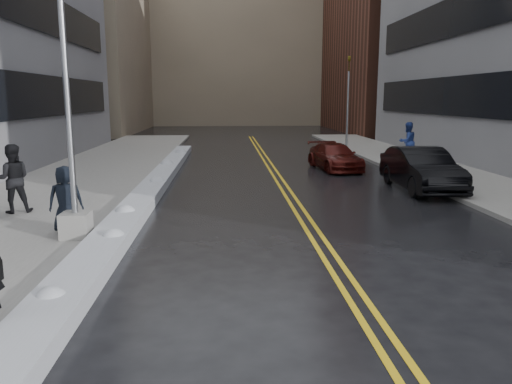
{
  "coord_description": "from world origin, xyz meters",
  "views": [
    {
      "loc": [
        0.27,
        -9.69,
        3.41
      ],
      "look_at": [
        0.94,
        1.46,
        1.3
      ],
      "focal_mm": 35.0,
      "sensor_mm": 36.0,
      "label": 1
    }
  ],
  "objects": [
    {
      "name": "ground",
      "position": [
        0.0,
        0.0,
        0.0
      ],
      "size": [
        160.0,
        160.0,
        0.0
      ],
      "primitive_type": "plane",
      "color": "black",
      "rests_on": "ground"
    },
    {
      "name": "sidewalk_west",
      "position": [
        -5.75,
        10.0,
        0.07
      ],
      "size": [
        5.5,
        50.0,
        0.15
      ],
      "primitive_type": "cube",
      "color": "gray",
      "rests_on": "ground"
    },
    {
      "name": "sidewalk_east",
      "position": [
        10.0,
        10.0,
        0.07
      ],
      "size": [
        4.0,
        50.0,
        0.15
      ],
      "primitive_type": "cube",
      "color": "gray",
      "rests_on": "ground"
    },
    {
      "name": "lane_line_left",
      "position": [
        2.35,
        10.0,
        0.0
      ],
      "size": [
        0.12,
        50.0,
        0.01
      ],
      "primitive_type": "cube",
      "color": "gold",
      "rests_on": "ground"
    },
    {
      "name": "lane_line_right",
      "position": [
        2.65,
        10.0,
        0.0
      ],
      "size": [
        0.12,
        50.0,
        0.01
      ],
      "primitive_type": "cube",
      "color": "gold",
      "rests_on": "ground"
    },
    {
      "name": "snow_ridge",
      "position": [
        -2.45,
        8.0,
        0.17
      ],
      "size": [
        0.9,
        30.0,
        0.34
      ],
      "primitive_type": "cube",
      "color": "#BABCC3",
      "rests_on": "ground"
    },
    {
      "name": "building_west_far",
      "position": [
        -15.5,
        44.0,
        9.0
      ],
      "size": [
        14.0,
        22.0,
        18.0
      ],
      "primitive_type": "cube",
      "color": "gray",
      "rests_on": "ground"
    },
    {
      "name": "building_far",
      "position": [
        2.0,
        60.0,
        11.0
      ],
      "size": [
        36.0,
        16.0,
        22.0
      ],
      "primitive_type": "cube",
      "color": "gray",
      "rests_on": "ground"
    },
    {
      "name": "lamppost",
      "position": [
        -3.3,
        2.0,
        2.53
      ],
      "size": [
        0.65,
        0.65,
        7.62
      ],
      "color": "gray",
      "rests_on": "sidewalk_west"
    },
    {
      "name": "fire_hydrant",
      "position": [
        9.0,
        10.0,
        0.55
      ],
      "size": [
        0.26,
        0.26,
        0.73
      ],
      "color": "maroon",
      "rests_on": "sidewalk_east"
    },
    {
      "name": "traffic_signal",
      "position": [
        8.5,
        24.0,
        3.4
      ],
      "size": [
        0.16,
        0.2,
        6.0
      ],
      "color": "gray",
      "rests_on": "sidewalk_east"
    },
    {
      "name": "pedestrian_b",
      "position": [
        -5.83,
        4.77,
        1.14
      ],
      "size": [
        1.16,
        1.03,
        1.98
      ],
      "primitive_type": "imported",
      "rotation": [
        0.0,
        0.0,
        3.49
      ],
      "color": "black",
      "rests_on": "sidewalk_west"
    },
    {
      "name": "pedestrian_c",
      "position": [
        -3.66,
        2.48,
        0.98
      ],
      "size": [
        0.9,
        0.69,
        1.66
      ],
      "primitive_type": "imported",
      "rotation": [
        0.0,
        0.0,
        3.36
      ],
      "color": "black",
      "rests_on": "sidewalk_west"
    },
    {
      "name": "pedestrian_east",
      "position": [
        9.75,
        15.89,
        1.16
      ],
      "size": [
        1.18,
        1.04,
        2.02
      ],
      "primitive_type": "imported",
      "rotation": [
        0.0,
        0.0,
        3.47
      ],
      "color": "navy",
      "rests_on": "sidewalk_east"
    },
    {
      "name": "car_black",
      "position": [
        7.5,
        8.25,
        0.8
      ],
      "size": [
        1.72,
        4.88,
        1.6
      ],
      "primitive_type": "imported",
      "rotation": [
        0.0,
        0.0,
        -0.01
      ],
      "color": "black",
      "rests_on": "ground"
    },
    {
      "name": "car_maroon",
      "position": [
        5.5,
        13.95,
        0.62
      ],
      "size": [
        2.31,
        4.49,
        1.25
      ],
      "primitive_type": "imported",
      "rotation": [
        0.0,
        0.0,
        0.13
      ],
      "color": "#440E0A",
      "rests_on": "ground"
    }
  ]
}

